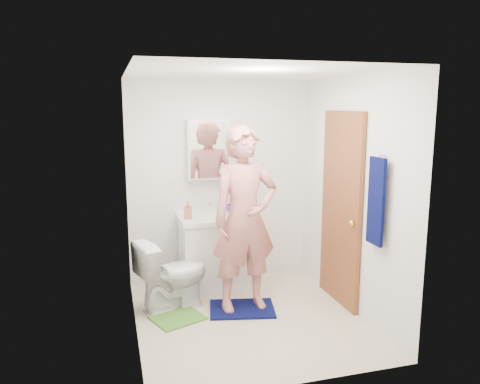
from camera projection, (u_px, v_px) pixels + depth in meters
name	position (u px, v px, depth m)	size (l,w,h in m)	color
floor	(248.00, 318.00, 4.71)	(2.20, 2.40, 0.02)	beige
ceiling	(249.00, 71.00, 4.27)	(2.20, 2.40, 0.02)	white
wall_back	(220.00, 182.00, 5.64)	(2.20, 0.02, 2.40)	silver
wall_front	(297.00, 233.00, 3.35)	(2.20, 0.02, 2.40)	silver
wall_left	(131.00, 208.00, 4.20)	(0.02, 2.40, 2.40)	silver
wall_right	(352.00, 195.00, 4.79)	(0.02, 2.40, 2.40)	silver
vanity_cabinet	(214.00, 253.00, 5.46)	(0.75, 0.55, 0.80)	white
countertop	(213.00, 218.00, 5.39)	(0.79, 0.59, 0.05)	white
sink_basin	(213.00, 217.00, 5.38)	(0.40, 0.40, 0.03)	white
faucet	(210.00, 208.00, 5.54)	(0.03, 0.03, 0.12)	silver
medicine_cabinet	(209.00, 149.00, 5.46)	(0.50, 0.12, 0.70)	white
mirror_panel	(210.00, 150.00, 5.40)	(0.46, 0.01, 0.66)	white
door	(341.00, 209.00, 4.95)	(0.05, 0.80, 2.05)	#98502A
door_knob	(352.00, 223.00, 4.65)	(0.07, 0.07, 0.07)	gold
towel	(376.00, 201.00, 4.22)	(0.03, 0.24, 0.80)	#060B3F
towel_hook	(383.00, 155.00, 4.15)	(0.02, 0.02, 0.06)	silver
toilet	(173.00, 274.00, 4.87)	(0.42, 0.74, 0.75)	white
bath_mat	(242.00, 309.00, 4.88)	(0.67, 0.48, 0.02)	#060B3F
green_rug	(178.00, 318.00, 4.68)	(0.47, 0.40, 0.02)	#519130
soap_dispenser	(188.00, 210.00, 5.24)	(0.09, 0.09, 0.20)	#B26353
toothbrush_cup	(231.00, 208.00, 5.57)	(0.12, 0.12, 0.10)	#5D4395
man	(245.00, 219.00, 4.74)	(0.69, 0.45, 1.89)	#BE706B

